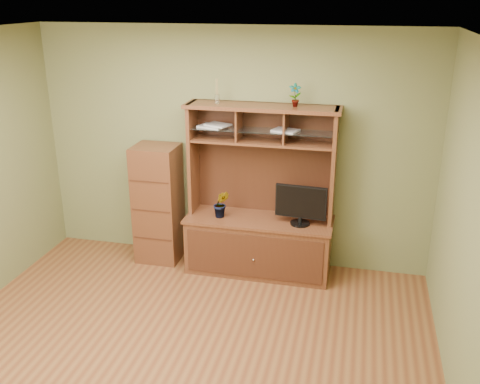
% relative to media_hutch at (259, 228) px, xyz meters
% --- Properties ---
extents(room, '(4.54, 4.04, 2.74)m').
position_rel_media_hutch_xyz_m(room, '(-0.38, -1.73, 0.83)').
color(room, brown).
rests_on(room, ground).
extents(media_hutch, '(1.66, 0.61, 1.90)m').
position_rel_media_hutch_xyz_m(media_hutch, '(0.00, 0.00, 0.00)').
color(media_hutch, '#462314').
rests_on(media_hutch, room).
extents(monitor, '(0.55, 0.21, 0.44)m').
position_rel_media_hutch_xyz_m(monitor, '(0.46, -0.08, 0.36)').
color(monitor, black).
rests_on(monitor, media_hutch).
extents(orchid_plant, '(0.20, 0.17, 0.32)m').
position_rel_media_hutch_xyz_m(orchid_plant, '(-0.42, -0.08, 0.29)').
color(orchid_plant, '#25551D').
rests_on(orchid_plant, media_hutch).
extents(top_plant, '(0.14, 0.11, 0.24)m').
position_rel_media_hutch_xyz_m(top_plant, '(0.34, 0.08, 1.50)').
color(top_plant, '#3E6623').
rests_on(top_plant, media_hutch).
extents(reed_diffuser, '(0.05, 0.05, 0.26)m').
position_rel_media_hutch_xyz_m(reed_diffuser, '(-0.49, 0.08, 1.48)').
color(reed_diffuser, silver).
rests_on(reed_diffuser, media_hutch).
extents(magazines, '(1.12, 0.27, 0.04)m').
position_rel_media_hutch_xyz_m(magazines, '(-0.27, 0.08, 1.13)').
color(magazines, '#BBBBC0').
rests_on(magazines, media_hutch).
extents(side_cabinet, '(0.50, 0.45, 1.39)m').
position_rel_media_hutch_xyz_m(side_cabinet, '(-1.21, 0.03, 0.17)').
color(side_cabinet, '#462314').
rests_on(side_cabinet, room).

